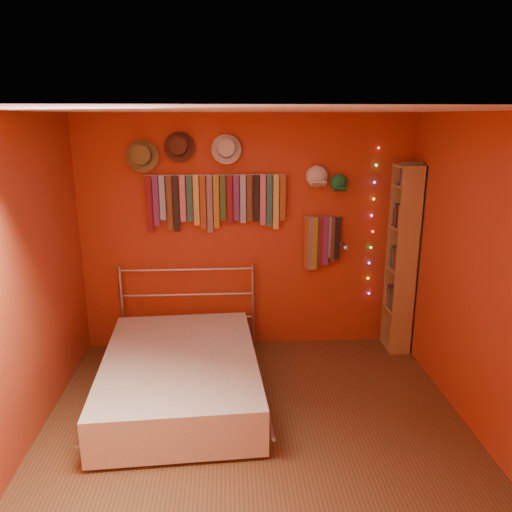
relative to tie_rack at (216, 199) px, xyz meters
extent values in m
plane|color=brown|center=(0.33, -1.68, -1.64)|extent=(3.50, 3.50, 0.00)
cube|color=#9E3519|center=(0.33, 0.07, -0.39)|extent=(3.50, 0.02, 2.50)
cube|color=#9E3519|center=(2.08, -1.68, -0.39)|extent=(0.02, 3.50, 2.50)
cube|color=#9E3519|center=(-1.42, -1.68, -0.39)|extent=(0.02, 3.50, 2.50)
cube|color=white|center=(0.33, -1.68, 0.86)|extent=(3.50, 3.50, 0.02)
cylinder|color=#ACACB1|center=(0.01, 0.02, 0.25)|extent=(1.45, 0.01, 0.01)
cube|color=#5F0E13|center=(-0.68, 0.01, -0.05)|extent=(0.06, 0.01, 0.59)
cube|color=#471863|center=(-0.61, 0.00, -0.01)|extent=(0.06, 0.01, 0.52)
cube|color=#739FCD|center=(-0.54, -0.01, 0.02)|extent=(0.06, 0.01, 0.46)
cube|color=#51351B|center=(-0.47, 0.01, -0.03)|extent=(0.06, 0.01, 0.56)
cube|color=black|center=(-0.40, 0.00, -0.04)|extent=(0.06, 0.01, 0.58)
cube|color=#B85C73|center=(-0.34, -0.01, 0.01)|extent=(0.06, 0.01, 0.48)
cube|color=#17514D|center=(-0.27, 0.01, 0.01)|extent=(0.06, 0.01, 0.48)
cube|color=#B8BB4B|center=(-0.20, 0.00, -0.01)|extent=(0.06, 0.01, 0.52)
cube|color=maroon|center=(-0.13, -0.01, -0.03)|extent=(0.06, 0.01, 0.55)
cube|color=navy|center=(-0.06, 0.01, -0.05)|extent=(0.06, 0.01, 0.60)
cube|color=olive|center=(0.01, 0.00, -0.03)|extent=(0.06, 0.01, 0.55)
cube|color=#224B1E|center=(0.08, -0.01, 0.01)|extent=(0.06, 0.01, 0.47)
cube|color=maroon|center=(0.14, 0.01, -0.01)|extent=(0.06, 0.01, 0.51)
cube|color=#3B1861|center=(0.21, 0.00, 0.01)|extent=(0.06, 0.01, 0.47)
cube|color=#6B90BF|center=(0.28, -0.01, 0.00)|extent=(0.06, 0.01, 0.50)
cube|color=#472F17|center=(0.35, 0.01, 0.01)|extent=(0.06, 0.01, 0.48)
cube|color=black|center=(0.42, 0.00, 0.01)|extent=(0.06, 0.01, 0.48)
cube|color=#AD5678|center=(0.49, -0.01, -0.01)|extent=(0.06, 0.01, 0.52)
cube|color=#1A5D59|center=(0.56, 0.01, -0.02)|extent=(0.06, 0.01, 0.54)
cube|color=#BAC04D|center=(0.62, 0.00, -0.04)|extent=(0.06, 0.01, 0.57)
cube|color=brown|center=(0.69, -0.01, 0.01)|extent=(0.06, 0.01, 0.47)
cylinder|color=#ACACB1|center=(1.12, 0.02, -0.20)|extent=(0.40, 0.01, 0.01)
cube|color=brown|center=(0.96, 0.01, -0.48)|extent=(0.06, 0.01, 0.56)
cube|color=navy|center=(1.00, 0.00, -0.49)|extent=(0.06, 0.01, 0.58)
cube|color=olive|center=(1.04, -0.01, -0.48)|extent=(0.06, 0.01, 0.57)
cube|color=#1E461C|center=(1.08, 0.01, -0.47)|extent=(0.06, 0.01, 0.54)
cube|color=maroon|center=(1.12, 0.00, -0.46)|extent=(0.06, 0.01, 0.53)
cube|color=#4B175D|center=(1.16, -0.01, -0.46)|extent=(0.06, 0.01, 0.52)
cube|color=#77A5D5|center=(1.20, 0.01, -0.42)|extent=(0.06, 0.01, 0.44)
cube|color=#482318|center=(1.24, 0.00, -0.44)|extent=(0.06, 0.01, 0.49)
cube|color=black|center=(1.28, -0.01, -0.43)|extent=(0.06, 0.01, 0.46)
cylinder|color=brown|center=(-0.72, 0.01, 0.44)|extent=(0.33, 0.08, 0.32)
cylinder|color=brown|center=(-0.72, -0.05, 0.45)|extent=(0.19, 0.16, 0.21)
cylinder|color=#332314|center=(-0.72, -0.02, 0.44)|extent=(0.20, 0.07, 0.20)
cylinder|color=#482619|center=(-0.35, 0.01, 0.53)|extent=(0.30, 0.08, 0.30)
cylinder|color=#482619|center=(-0.35, -0.05, 0.54)|extent=(0.18, 0.15, 0.20)
cylinder|color=black|center=(-0.35, -0.02, 0.53)|extent=(0.18, 0.06, 0.19)
cylinder|color=beige|center=(0.12, 0.01, 0.50)|extent=(0.30, 0.07, 0.29)
cylinder|color=beige|center=(0.12, -0.05, 0.51)|extent=(0.17, 0.15, 0.19)
cylinder|color=black|center=(0.12, -0.02, 0.51)|extent=(0.18, 0.06, 0.18)
ellipsoid|color=white|center=(1.04, 0.02, 0.23)|extent=(0.20, 0.15, 0.20)
cube|color=white|center=(1.04, -0.11, 0.17)|extent=(0.15, 0.11, 0.06)
ellipsoid|color=#1B7D39|center=(1.27, 0.02, 0.16)|extent=(0.18, 0.13, 0.18)
cube|color=#1B7D39|center=(1.27, -0.09, 0.11)|extent=(0.13, 0.09, 0.05)
sphere|color=#FF3333|center=(1.67, 0.03, 0.51)|extent=(0.02, 0.02, 0.02)
sphere|color=#33FF4C|center=(1.66, 0.03, 0.34)|extent=(0.02, 0.02, 0.02)
sphere|color=#4C66FF|center=(1.65, 0.03, 0.16)|extent=(0.02, 0.02, 0.02)
sphere|color=yellow|center=(1.66, 0.03, -0.01)|extent=(0.02, 0.02, 0.02)
sphere|color=#FF4CCC|center=(1.64, 0.03, -0.19)|extent=(0.02, 0.02, 0.02)
sphere|color=#FF3333|center=(1.67, 0.03, -0.37)|extent=(0.02, 0.02, 0.02)
sphere|color=#33FF4C|center=(1.66, 0.03, -0.54)|extent=(0.02, 0.02, 0.02)
sphere|color=#4C66FF|center=(1.65, 0.03, -0.72)|extent=(0.02, 0.02, 0.02)
sphere|color=yellow|center=(1.65, 0.03, -0.89)|extent=(0.02, 0.02, 0.02)
sphere|color=#FF4CCC|center=(1.67, 0.03, -1.07)|extent=(0.02, 0.02, 0.02)
cylinder|color=#ACACB1|center=(1.33, 0.05, -0.50)|extent=(0.04, 0.03, 0.04)
cylinder|color=#ACACB1|center=(1.33, -0.07, -0.47)|extent=(0.01, 0.25, 0.08)
sphere|color=white|center=(1.33, -0.20, -0.48)|extent=(0.07, 0.07, 0.07)
cube|color=tan|center=(1.95, -0.31, -0.64)|extent=(0.24, 0.02, 2.00)
cube|color=tan|center=(1.95, 0.01, -0.64)|extent=(0.24, 0.02, 2.00)
cube|color=tan|center=(2.06, -0.15, -0.64)|extent=(0.02, 0.34, 2.00)
cube|color=tan|center=(1.95, -0.15, -1.62)|extent=(0.24, 0.32, 0.02)
cube|color=tan|center=(1.95, -0.15, -1.19)|extent=(0.24, 0.32, 0.02)
cube|color=tan|center=(1.95, -0.15, -0.74)|extent=(0.24, 0.32, 0.02)
cube|color=tan|center=(1.95, -0.15, -0.29)|extent=(0.24, 0.32, 0.02)
cube|color=tan|center=(1.95, -0.15, 0.14)|extent=(0.24, 0.32, 0.02)
cube|color=tan|center=(1.95, -0.15, 0.34)|extent=(0.24, 0.32, 0.02)
cylinder|color=#ACACB1|center=(-1.02, -0.03, -1.16)|extent=(0.04, 0.04, 0.95)
cylinder|color=#ACACB1|center=(0.38, -0.03, -1.16)|extent=(0.04, 0.04, 0.95)
cylinder|color=#ACACB1|center=(-0.32, -0.03, -1.29)|extent=(1.40, 0.02, 0.02)
cylinder|color=#ACACB1|center=(-0.32, -0.03, -1.02)|extent=(1.40, 0.02, 0.02)
cylinder|color=#ACACB1|center=(-0.32, -0.03, -0.74)|extent=(1.40, 0.02, 0.02)
cube|color=beige|center=(-0.32, -1.04, -1.42)|extent=(1.45, 1.98, 0.38)
cylinder|color=#ACACB1|center=(-1.02, -1.04, -1.44)|extent=(0.14, 1.90, 0.03)
cylinder|color=#ACACB1|center=(0.38, -1.04, -1.44)|extent=(0.14, 1.90, 0.03)
camera|label=1|loc=(0.13, -5.09, 0.82)|focal=35.00mm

